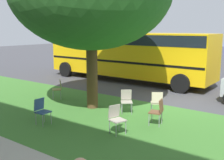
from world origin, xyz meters
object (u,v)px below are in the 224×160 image
chair_1 (158,110)px  chair_4 (157,101)px  chair_3 (126,99)px  chair_5 (58,88)px  chair_0 (42,109)px  chair_2 (116,117)px  school_bus (127,52)px

chair_1 → chair_4: 1.14m
chair_3 → chair_5: size_ratio=1.00×
chair_0 → chair_2: 2.60m
chair_1 → school_bus: size_ratio=0.08×
chair_1 → chair_2: 1.56m
chair_1 → chair_5: (5.24, -0.47, 0.00)m
chair_2 → chair_3: (0.91, -1.93, 0.00)m
chair_0 → school_bus: 8.66m
chair_2 → chair_3: size_ratio=1.00×
chair_0 → chair_4: same height
chair_0 → chair_5: 3.40m
school_bus → chair_2: bearing=121.3°
chair_2 → chair_0: bearing=18.2°
chair_1 → chair_3: bearing=-18.6°
chair_0 → chair_1: bearing=-145.0°
chair_2 → chair_1: bearing=-116.1°
chair_4 → chair_0: bearing=50.9°
chair_0 → chair_5: same height
chair_4 → school_bus: size_ratio=0.08×
chair_2 → chair_3: same height
chair_5 → school_bus: (0.00, -5.63, 1.24)m
chair_3 → school_bus: school_bus is taller
chair_2 → chair_5: bearing=-22.3°
chair_1 → chair_3: size_ratio=1.00×
chair_0 → chair_1: size_ratio=1.00×
chair_1 → chair_2: same height
chair_3 → chair_4: 1.13m
chair_0 → chair_1: 3.85m
chair_2 → chair_4: same height
chair_0 → school_bus: bearing=-75.9°
chair_1 → school_bus: bearing=-49.4°
chair_4 → chair_5: size_ratio=1.00×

